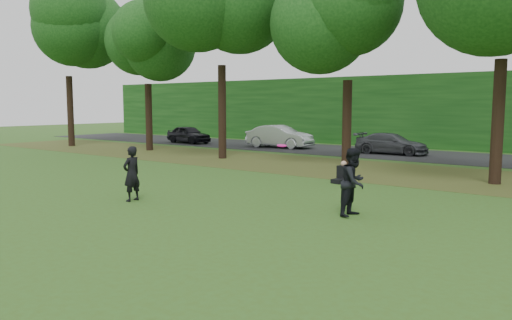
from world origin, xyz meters
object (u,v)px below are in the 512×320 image
(player_right, at_px, (354,182))
(frisbee, at_px, (282,146))
(player_left, at_px, (132,174))
(seated_person, at_px, (342,174))

(player_right, distance_m, frisbee, 2.24)
(frisbee, bearing_deg, player_left, -157.84)
(player_left, xyz_separation_m, frisbee, (4.36, 1.78, 0.97))
(player_left, relative_size, player_right, 0.93)
(player_left, xyz_separation_m, player_right, (6.35, 2.28, 0.06))
(player_left, bearing_deg, frisbee, 109.16)
(player_right, bearing_deg, player_left, 110.68)
(player_right, xyz_separation_m, frisbee, (-1.99, -0.50, 0.91))
(player_left, distance_m, frisbee, 4.81)
(player_right, distance_m, seated_person, 5.78)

